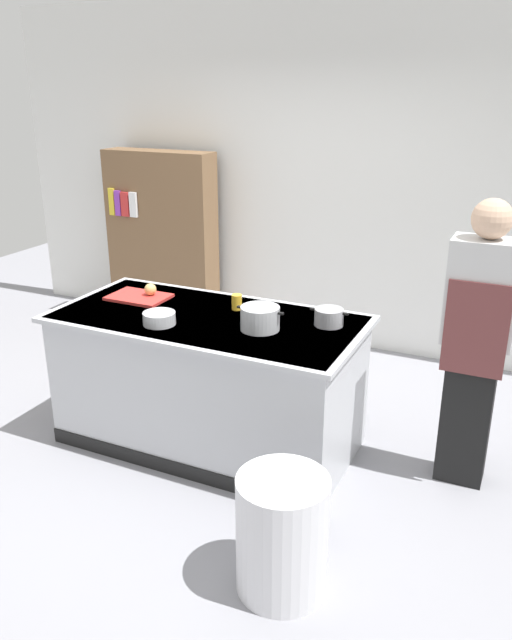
# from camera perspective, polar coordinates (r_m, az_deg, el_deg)

# --- Properties ---
(ground_plane) EXTENTS (10.00, 10.00, 0.00)m
(ground_plane) POSITION_cam_1_polar(r_m,az_deg,el_deg) (4.40, -4.13, -10.77)
(ground_plane) COLOR gray
(back_wall) EXTENTS (6.40, 0.12, 3.00)m
(back_wall) POSITION_cam_1_polar(r_m,az_deg,el_deg) (5.73, 5.94, 12.62)
(back_wall) COLOR white
(back_wall) RESTS_ON ground_plane
(counter_island) EXTENTS (1.98, 0.98, 0.90)m
(counter_island) POSITION_cam_1_polar(r_m,az_deg,el_deg) (4.18, -4.30, -5.31)
(counter_island) COLOR #B7BABF
(counter_island) RESTS_ON ground_plane
(cutting_board) EXTENTS (0.40, 0.28, 0.02)m
(cutting_board) POSITION_cam_1_polar(r_m,az_deg,el_deg) (4.41, -10.52, 2.05)
(cutting_board) COLOR red
(cutting_board) RESTS_ON counter_island
(onion) EXTENTS (0.08, 0.08, 0.08)m
(onion) POSITION_cam_1_polar(r_m,az_deg,el_deg) (4.39, -9.51, 2.74)
(onion) COLOR tan
(onion) RESTS_ON cutting_board
(stock_pot) EXTENTS (0.30, 0.24, 0.14)m
(stock_pot) POSITION_cam_1_polar(r_m,az_deg,el_deg) (3.77, 0.37, 0.17)
(stock_pot) COLOR #B7BABF
(stock_pot) RESTS_ON counter_island
(sauce_pan) EXTENTS (0.24, 0.18, 0.11)m
(sauce_pan) POSITION_cam_1_polar(r_m,az_deg,el_deg) (3.86, 6.59, 0.27)
(sauce_pan) COLOR #99999E
(sauce_pan) RESTS_ON counter_island
(mixing_bowl) EXTENTS (0.20, 0.20, 0.08)m
(mixing_bowl) POSITION_cam_1_polar(r_m,az_deg,el_deg) (3.90, -8.72, 0.15)
(mixing_bowl) COLOR #B7BABF
(mixing_bowl) RESTS_ON counter_island
(juice_cup) EXTENTS (0.07, 0.07, 0.10)m
(juice_cup) POSITION_cam_1_polar(r_m,az_deg,el_deg) (4.11, -1.75, 1.63)
(juice_cup) COLOR yellow
(juice_cup) RESTS_ON counter_island
(trash_bin) EXTENTS (0.44, 0.44, 0.60)m
(trash_bin) POSITION_cam_1_polar(r_m,az_deg,el_deg) (3.13, 2.37, -18.75)
(trash_bin) COLOR silver
(trash_bin) RESTS_ON ground_plane
(person_chef) EXTENTS (0.38, 0.25, 1.72)m
(person_chef) POSITION_cam_1_polar(r_m,az_deg,el_deg) (3.81, 19.24, -1.73)
(person_chef) COLOR black
(person_chef) RESTS_ON ground_plane
(bookshelf) EXTENTS (1.10, 0.31, 1.70)m
(bookshelf) POSITION_cam_1_polar(r_m,az_deg,el_deg) (6.25, -8.47, 7.11)
(bookshelf) COLOR brown
(bookshelf) RESTS_ON ground_plane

